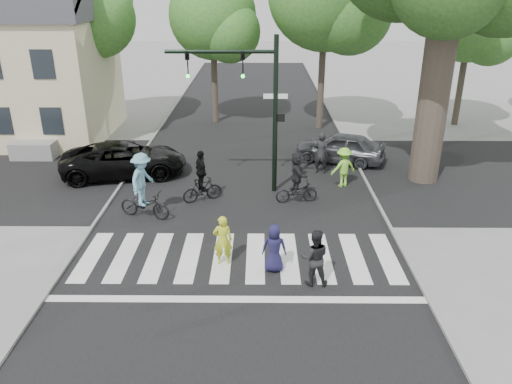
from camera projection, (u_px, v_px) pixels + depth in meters
ground at (238, 275)px, 14.23m from camera, size 120.00×120.00×0.00m
road_stem at (243, 203)px, 18.83m from camera, size 10.00×70.00×0.01m
road_cross at (245, 174)px, 21.59m from camera, size 70.00×10.00×0.01m
curb_left at (110, 201)px, 18.84m from camera, size 0.10×70.00×0.10m
curb_right at (377, 202)px, 18.77m from camera, size 0.10×70.00×0.10m
crosswalk at (239, 263)px, 14.83m from camera, size 10.00×3.85×0.01m
traffic_signal at (253, 93)px, 18.41m from camera, size 4.45×0.29×6.00m
bg_tree_1 at (81, 3)px, 25.94m from camera, size 6.09×5.80×9.80m
bg_tree_2 at (217, 20)px, 27.28m from camera, size 5.04×4.80×8.40m
bg_tree_4 at (476, 23)px, 26.78m from camera, size 4.83×4.60×8.15m
house at (25, 64)px, 25.69m from camera, size 8.40×8.10×8.82m
pedestrian_woman at (223, 240)px, 14.51m from camera, size 0.59×0.41×1.55m
pedestrian_child at (274, 248)px, 14.17m from camera, size 0.74×0.50×1.45m
pedestrian_adult at (314, 258)px, 13.49m from camera, size 0.82×0.64×1.65m
cyclist_left at (143, 190)px, 17.29m from camera, size 1.99×1.37×2.38m
cyclist_mid at (202, 181)px, 18.68m from camera, size 1.57×1.07×2.01m
cyclist_right at (297, 180)px, 18.57m from camera, size 1.64×1.52×2.00m
car_suv at (124, 160)px, 21.21m from camera, size 5.56×3.34×1.44m
car_grey at (340, 148)px, 22.85m from camera, size 4.37×2.91×1.38m
bystander_hivis at (343, 167)px, 20.07m from camera, size 1.21×0.95×1.64m
bystander_dark at (321, 153)px, 21.44m from camera, size 0.75×0.58×1.82m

